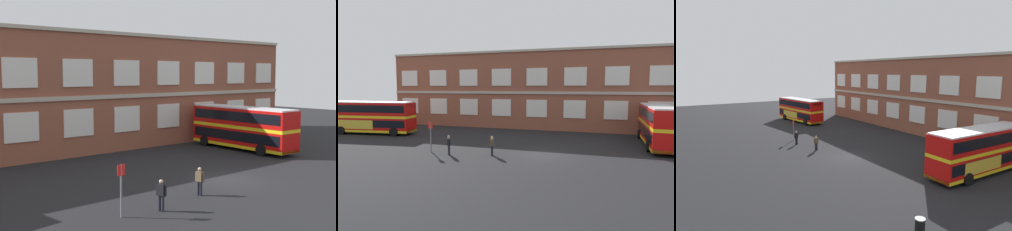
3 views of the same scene
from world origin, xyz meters
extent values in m
plane|color=black|center=(0.00, 2.00, 0.00)|extent=(120.00, 120.00, 0.00)
cube|color=brown|center=(-1.09, 18.00, 5.34)|extent=(50.57, 8.00, 10.68)
cube|color=#B2A893|center=(-1.09, 13.92, 5.12)|extent=(50.57, 0.16, 0.36)
cube|color=#B2A893|center=(-1.09, 13.95, 10.83)|extent=(50.57, 0.28, 0.30)
cube|color=silver|center=(-23.85, 13.94, 2.99)|extent=(2.83, 0.12, 2.35)
cube|color=silver|center=(-18.79, 13.94, 2.99)|extent=(2.83, 0.12, 2.35)
cube|color=silver|center=(-13.74, 13.94, 2.99)|extent=(2.83, 0.12, 2.35)
cube|color=silver|center=(-8.68, 13.94, 2.99)|extent=(2.83, 0.12, 2.35)
cube|color=silver|center=(-3.62, 13.94, 2.99)|extent=(2.83, 0.12, 2.35)
cube|color=silver|center=(1.44, 13.94, 2.99)|extent=(2.83, 0.12, 2.35)
cube|color=silver|center=(6.49, 13.94, 2.99)|extent=(2.83, 0.12, 2.35)
cube|color=silver|center=(-23.85, 13.94, 7.26)|extent=(2.83, 0.12, 2.35)
cube|color=silver|center=(-18.79, 13.94, 7.26)|extent=(2.83, 0.12, 2.35)
cube|color=silver|center=(-13.74, 13.94, 7.26)|extent=(2.83, 0.12, 2.35)
cube|color=silver|center=(-8.68, 13.94, 7.26)|extent=(2.83, 0.12, 2.35)
cube|color=silver|center=(-3.62, 13.94, 7.26)|extent=(2.83, 0.12, 2.35)
cube|color=silver|center=(1.44, 13.94, 7.26)|extent=(2.83, 0.12, 2.35)
cube|color=silver|center=(6.49, 13.94, 7.26)|extent=(2.83, 0.12, 2.35)
cube|color=red|center=(-22.86, 4.59, 1.23)|extent=(11.24, 3.95, 1.75)
cube|color=black|center=(-22.86, 4.59, 1.44)|extent=(10.81, 3.93, 0.90)
cube|color=yellow|center=(-22.86, 4.59, 2.25)|extent=(11.24, 3.95, 0.30)
cube|color=red|center=(-22.86, 4.59, 3.17)|extent=(11.24, 3.95, 1.55)
cube|color=black|center=(-22.86, 4.59, 3.25)|extent=(10.81, 3.93, 0.90)
cube|color=yellow|center=(-22.86, 4.59, 0.49)|extent=(11.24, 3.97, 0.28)
cube|color=silver|center=(-22.86, 4.59, 4.01)|extent=(11.01, 3.82, 0.12)
cube|color=gold|center=(-24.00, 3.14, 1.31)|extent=(4.80, 0.66, 1.10)
cube|color=yellow|center=(-17.44, 5.30, 3.60)|extent=(0.27, 1.65, 0.40)
cylinder|color=black|center=(-18.88, 3.82, 0.52)|extent=(1.07, 0.45, 1.04)
cylinder|color=black|center=(-19.21, 6.35, 0.52)|extent=(1.07, 0.45, 1.04)
cylinder|color=black|center=(-25.97, 2.90, 0.52)|extent=(1.07, 0.45, 1.04)
cylinder|color=black|center=(-26.30, 5.43, 0.52)|extent=(1.07, 0.45, 1.04)
cube|color=red|center=(10.13, 7.35, 1.23)|extent=(2.81, 11.06, 1.75)
cube|color=black|center=(10.13, 7.35, 1.44)|extent=(2.84, 10.62, 0.90)
cube|color=yellow|center=(10.13, 7.35, 2.25)|extent=(2.81, 11.06, 0.30)
cube|color=red|center=(10.13, 7.35, 3.17)|extent=(2.81, 11.06, 1.55)
cube|color=black|center=(10.13, 7.35, 3.25)|extent=(2.84, 10.62, 0.90)
cube|color=yellow|center=(10.13, 7.35, 0.49)|extent=(2.83, 11.06, 0.28)
cube|color=silver|center=(10.13, 7.35, 4.01)|extent=(2.70, 10.83, 0.12)
cube|color=gold|center=(11.39, 6.00, 1.31)|extent=(0.14, 4.84, 1.10)
cylinder|color=black|center=(8.94, 11.23, 0.52)|extent=(0.34, 1.05, 1.04)
cylinder|color=black|center=(11.33, 4.02, 0.52)|extent=(0.34, 1.05, 1.04)
cylinder|color=black|center=(8.78, 4.08, 0.52)|extent=(0.34, 1.05, 1.04)
cylinder|color=black|center=(-7.98, -2.34, 0.42)|extent=(0.21, 0.21, 0.85)
cylinder|color=black|center=(-7.91, -2.52, 0.42)|extent=(0.21, 0.21, 0.85)
cube|color=black|center=(-7.95, -2.43, 1.15)|extent=(0.37, 0.46, 0.60)
cylinder|color=black|center=(-8.04, -2.19, 1.12)|extent=(0.14, 0.14, 0.57)
cylinder|color=black|center=(-7.85, -2.67, 1.12)|extent=(0.14, 0.14, 0.57)
sphere|color=tan|center=(-7.95, -2.43, 1.59)|extent=(0.22, 0.22, 0.22)
cylinder|color=black|center=(-4.26, -1.65, 0.42)|extent=(0.18, 0.18, 0.85)
cylinder|color=black|center=(-4.29, -1.45, 0.42)|extent=(0.18, 0.18, 0.85)
cube|color=brown|center=(-4.27, -1.55, 1.15)|extent=(0.30, 0.43, 0.60)
cylinder|color=brown|center=(-4.23, -1.81, 1.12)|extent=(0.13, 0.13, 0.57)
cylinder|color=brown|center=(-4.31, -1.29, 1.12)|extent=(0.13, 0.13, 0.57)
sphere|color=tan|center=(-4.27, -1.55, 1.59)|extent=(0.22, 0.22, 0.22)
cylinder|color=slate|center=(-10.10, -1.89, 1.35)|extent=(0.10, 0.10, 2.70)
cube|color=red|center=(-10.10, -1.91, 2.42)|extent=(0.44, 0.04, 0.56)
cylinder|color=black|center=(14.24, -4.52, 0.47)|extent=(0.56, 0.56, 0.95)
cylinder|color=black|center=(14.24, -4.52, 0.99)|extent=(0.60, 0.60, 0.08)
camera|label=1|loc=(-22.48, -20.09, 7.21)|focal=47.80mm
camera|label=2|loc=(4.23, -24.03, 5.85)|focal=30.35mm
camera|label=3|loc=(24.29, -15.80, 9.00)|focal=30.49mm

